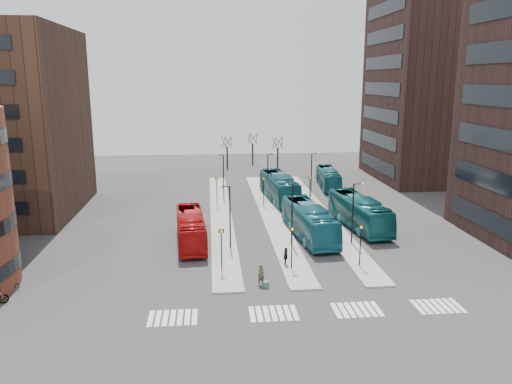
{
  "coord_description": "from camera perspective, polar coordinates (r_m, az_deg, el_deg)",
  "views": [
    {
      "loc": [
        -5.26,
        -27.96,
        16.1
      ],
      "look_at": [
        -0.67,
        20.44,
        5.0
      ],
      "focal_mm": 35.0,
      "sensor_mm": 36.0,
      "label": 1
    }
  ],
  "objects": [
    {
      "name": "ground",
      "position": [
        32.69,
        4.76,
        -16.69
      ],
      "size": [
        160.0,
        160.0,
        0.0
      ],
      "primitive_type": "plane",
      "color": "#2D2D30",
      "rests_on": "ground"
    },
    {
      "name": "island_left",
      "position": [
        60.15,
        -4.02,
        -2.62
      ],
      "size": [
        2.5,
        45.0,
        0.15
      ],
      "primitive_type": "cube",
      "color": "gray",
      "rests_on": "ground"
    },
    {
      "name": "island_mid",
      "position": [
        60.57,
        1.67,
        -2.49
      ],
      "size": [
        2.5,
        45.0,
        0.15
      ],
      "primitive_type": "cube",
      "color": "gray",
      "rests_on": "ground"
    },
    {
      "name": "island_right",
      "position": [
        61.58,
        7.22,
        -2.33
      ],
      "size": [
        2.5,
        45.0,
        0.15
      ],
      "primitive_type": "cube",
      "color": "gray",
      "rests_on": "ground"
    },
    {
      "name": "suitcase",
      "position": [
        39.9,
        1.13,
        -10.55
      ],
      "size": [
        0.49,
        0.44,
        0.5
      ],
      "primitive_type": "cube",
      "rotation": [
        0.0,
        0.0,
        0.35
      ],
      "color": "navy",
      "rests_on": "ground"
    },
    {
      "name": "red_bus",
      "position": [
        50.12,
        -7.48,
        -4.15
      ],
      "size": [
        3.4,
        11.18,
        3.07
      ],
      "primitive_type": "imported",
      "rotation": [
        0.0,
        0.0,
        0.08
      ],
      "color": "#AD0D0D",
      "rests_on": "ground"
    },
    {
      "name": "teal_bus_a",
      "position": [
        51.84,
        6.07,
        -3.33
      ],
      "size": [
        3.98,
        12.47,
        3.42
      ],
      "primitive_type": "imported",
      "rotation": [
        0.0,
        0.0,
        0.09
      ],
      "color": "#155A69",
      "rests_on": "ground"
    },
    {
      "name": "teal_bus_b",
      "position": [
        67.28,
        2.66,
        0.54
      ],
      "size": [
        4.06,
        12.83,
        3.52
      ],
      "primitive_type": "imported",
      "rotation": [
        0.0,
        0.0,
        0.09
      ],
      "color": "#12505D",
      "rests_on": "ground"
    },
    {
      "name": "teal_bus_c",
      "position": [
        56.12,
        11.71,
        -2.27
      ],
      "size": [
        4.12,
        12.55,
        3.43
      ],
      "primitive_type": "imported",
      "rotation": [
        0.0,
        0.0,
        0.1
      ],
      "color": "#12555B",
      "rests_on": "ground"
    },
    {
      "name": "teal_bus_d",
      "position": [
        75.66,
        8.27,
        1.57
      ],
      "size": [
        3.41,
        10.66,
        2.92
      ],
      "primitive_type": "imported",
      "rotation": [
        0.0,
        0.0,
        -0.09
      ],
      "color": "#135962",
      "rests_on": "ground"
    },
    {
      "name": "traveller",
      "position": [
        40.14,
        0.6,
        -9.44
      ],
      "size": [
        0.74,
        0.62,
        1.73
      ],
      "primitive_type": "imported",
      "rotation": [
        0.0,
        0.0,
        0.38
      ],
      "color": "#424328",
      "rests_on": "ground"
    },
    {
      "name": "commuter_a",
      "position": [
        48.81,
        -7.63,
        -5.46
      ],
      "size": [
        0.95,
        0.81,
        1.7
      ],
      "primitive_type": "imported",
      "rotation": [
        0.0,
        0.0,
        2.92
      ],
      "color": "black",
      "rests_on": "ground"
    },
    {
      "name": "commuter_b",
      "position": [
        44.03,
        3.42,
        -7.42
      ],
      "size": [
        0.69,
        1.08,
        1.72
      ],
      "primitive_type": "imported",
      "rotation": [
        0.0,
        0.0,
        1.28
      ],
      "color": "black",
      "rests_on": "ground"
    },
    {
      "name": "commuter_c",
      "position": [
        47.26,
        6.23,
        -6.2
      ],
      "size": [
        0.6,
        0.98,
        1.46
      ],
      "primitive_type": "imported",
      "rotation": [
        0.0,
        0.0,
        4.78
      ],
      "color": "black",
      "rests_on": "ground"
    },
    {
      "name": "bicycle_far",
      "position": [
        43.61,
        -26.54,
        -9.6
      ],
      "size": [
        1.81,
        1.1,
        0.9
      ],
      "primitive_type": "imported",
      "rotation": [
        0.0,
        0.0,
        1.89
      ],
      "color": "gray",
      "rests_on": "ground"
    },
    {
      "name": "crosswalk_stripes",
      "position": [
        36.46,
        6.42,
        -13.42
      ],
      "size": [
        22.35,
        2.4,
        0.01
      ],
      "color": "silver",
      "rests_on": "ground"
    },
    {
      "name": "tower_far",
      "position": [
        86.41,
        20.53,
        11.33
      ],
      "size": [
        20.12,
        20.0,
        30.0
      ],
      "color": "#2F1E1A",
      "rests_on": "ground"
    },
    {
      "name": "sign_poles",
      "position": [
        53.21,
        2.18,
        -2.06
      ],
      "size": [
        12.45,
        22.12,
        3.65
      ],
      "color": "black",
      "rests_on": "ground"
    },
    {
      "name": "lamp_posts",
      "position": [
        57.89,
        2.56,
        0.35
      ],
      "size": [
        14.04,
        20.24,
        6.12
      ],
      "color": "black",
      "rests_on": "ground"
    },
    {
      "name": "bare_trees",
      "position": [
        91.95,
        -0.41,
        4.49
      ],
      "size": [
        10.97,
        8.14,
        5.9
      ],
      "color": "black",
      "rests_on": "ground"
    }
  ]
}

